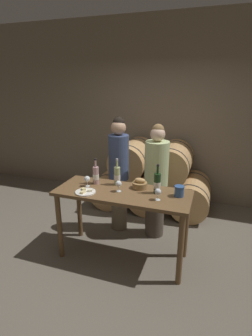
# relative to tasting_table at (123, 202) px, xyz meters

# --- Properties ---
(ground_plane) EXTENTS (10.00, 10.00, 0.00)m
(ground_plane) POSITION_rel_tasting_table_xyz_m (0.00, 0.00, -0.76)
(ground_plane) COLOR #665E51
(stone_wall_back) EXTENTS (10.00, 0.12, 3.20)m
(stone_wall_back) POSITION_rel_tasting_table_xyz_m (0.00, 2.08, 0.84)
(stone_wall_back) COLOR #7F705B
(stone_wall_back) RESTS_ON ground_plane
(barrel_stack) EXTENTS (1.99, 0.92, 1.16)m
(barrel_stack) POSITION_rel_tasting_table_xyz_m (0.00, 1.49, -0.24)
(barrel_stack) COLOR tan
(barrel_stack) RESTS_ON ground_plane
(tasting_table) EXTENTS (1.59, 0.62, 0.89)m
(tasting_table) POSITION_rel_tasting_table_xyz_m (0.00, 0.00, 0.00)
(tasting_table) COLOR brown
(tasting_table) RESTS_ON ground_plane
(person_left) EXTENTS (0.28, 0.28, 1.67)m
(person_left) POSITION_rel_tasting_table_xyz_m (-0.28, 0.63, 0.12)
(person_left) COLOR #756651
(person_left) RESTS_ON ground_plane
(person_right) EXTENTS (0.32, 0.32, 1.61)m
(person_right) POSITION_rel_tasting_table_xyz_m (0.26, 0.63, 0.06)
(person_right) COLOR #4C4238
(person_right) RESTS_ON ground_plane
(wine_bottle_red) EXTENTS (0.08, 0.08, 0.35)m
(wine_bottle_red) POSITION_rel_tasting_table_xyz_m (0.39, 0.08, 0.26)
(wine_bottle_red) COLOR #193819
(wine_bottle_red) RESTS_ON tasting_table
(wine_bottle_white) EXTENTS (0.08, 0.08, 0.33)m
(wine_bottle_white) POSITION_rel_tasting_table_xyz_m (-0.14, 0.18, 0.25)
(wine_bottle_white) COLOR #ADBC7F
(wine_bottle_white) RESTS_ON tasting_table
(wine_bottle_rose) EXTENTS (0.08, 0.08, 0.33)m
(wine_bottle_rose) POSITION_rel_tasting_table_xyz_m (-0.40, 0.13, 0.25)
(wine_bottle_rose) COLOR #BC8E93
(wine_bottle_rose) RESTS_ON tasting_table
(blue_crock) EXTENTS (0.11, 0.11, 0.12)m
(blue_crock) POSITION_rel_tasting_table_xyz_m (0.65, 0.08, 0.20)
(blue_crock) COLOR #335693
(blue_crock) RESTS_ON tasting_table
(bread_basket) EXTENTS (0.18, 0.18, 0.13)m
(bread_basket) POSITION_rel_tasting_table_xyz_m (0.16, 0.16, 0.19)
(bread_basket) COLOR olive
(bread_basket) RESTS_ON tasting_table
(cheese_plate) EXTENTS (0.24, 0.24, 0.04)m
(cheese_plate) POSITION_rel_tasting_table_xyz_m (-0.40, -0.17, 0.15)
(cheese_plate) COLOR white
(cheese_plate) RESTS_ON tasting_table
(wine_glass_far_left) EXTENTS (0.07, 0.07, 0.13)m
(wine_glass_far_left) POSITION_rel_tasting_table_xyz_m (-0.46, 0.01, 0.23)
(wine_glass_far_left) COLOR white
(wine_glass_far_left) RESTS_ON tasting_table
(wine_glass_left) EXTENTS (0.07, 0.07, 0.13)m
(wine_glass_left) POSITION_rel_tasting_table_xyz_m (-0.04, -0.02, 0.23)
(wine_glass_left) COLOR white
(wine_glass_left) RESTS_ON tasting_table
(wine_glass_center) EXTENTS (0.07, 0.07, 0.13)m
(wine_glass_center) POSITION_rel_tasting_table_xyz_m (0.44, -0.10, 0.23)
(wine_glass_center) COLOR white
(wine_glass_center) RESTS_ON tasting_table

